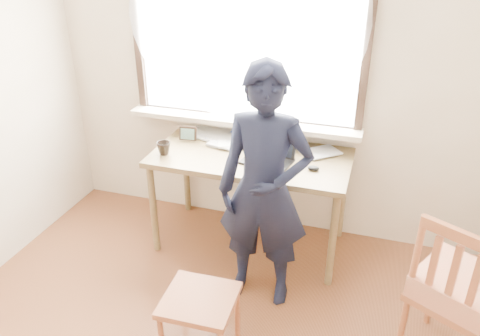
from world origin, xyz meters
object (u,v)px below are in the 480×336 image
(mug_dark, at_px, (164,148))
(work_chair, at_px, (200,306))
(mug_white, at_px, (245,141))
(person, at_px, (264,190))
(laptop, at_px, (270,153))
(desk, at_px, (251,165))
(side_chair, at_px, (460,290))

(mug_dark, bearing_deg, work_chair, -55.89)
(mug_white, distance_m, person, 0.75)
(laptop, bearing_deg, mug_white, 144.92)
(mug_dark, bearing_deg, desk, 16.02)
(laptop, xyz_separation_m, side_chair, (1.26, -0.73, -0.32))
(mug_white, relative_size, work_chair, 0.29)
(laptop, bearing_deg, desk, 168.29)
(desk, xyz_separation_m, person, (0.24, -0.53, 0.11))
(mug_white, bearing_deg, person, -63.46)
(work_chair, height_order, side_chair, side_chair)
(mug_dark, relative_size, side_chair, 0.11)
(desk, height_order, person, person)
(laptop, xyz_separation_m, mug_dark, (-0.77, -0.15, -0.01))
(desk, relative_size, laptop, 3.82)
(mug_white, height_order, person, person)
(mug_dark, distance_m, side_chair, 2.14)
(desk, xyz_separation_m, mug_white, (-0.09, 0.14, 0.13))
(desk, relative_size, mug_dark, 14.05)
(work_chair, xyz_separation_m, person, (0.21, 0.61, 0.46))
(desk, relative_size, person, 0.90)
(laptop, relative_size, work_chair, 0.91)
(mug_white, height_order, work_chair, mug_white)
(laptop, bearing_deg, side_chair, -30.13)
(laptop, xyz_separation_m, person, (0.09, -0.50, -0.02))
(mug_white, relative_size, mug_dark, 1.15)
(mug_dark, bearing_deg, mug_white, 31.05)
(laptop, height_order, person, person)
(work_chair, distance_m, side_chair, 1.44)
(mug_white, xyz_separation_m, work_chair, (0.13, -1.28, -0.48))
(mug_white, xyz_separation_m, person, (0.33, -0.67, -0.01))
(laptop, height_order, work_chair, laptop)
(desk, distance_m, person, 0.59)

